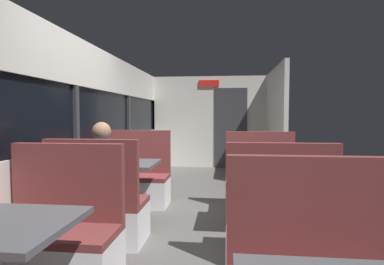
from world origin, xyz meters
The scene contains 12 objects.
ground_plane centered at (0.00, 0.00, -0.01)m, with size 3.30×9.20×0.02m, color #514F4C.
carriage_window_panel_left centered at (-1.45, 0.00, 1.11)m, with size 0.09×8.48×2.30m.
carriage_end_bulkhead centered at (0.06, 4.19, 1.14)m, with size 2.90×0.11×2.30m.
carriage_aisle_panel_right centered at (1.45, 3.00, 1.15)m, with size 0.08×2.40×2.30m, color beige.
bench_near_window_facing_entry centered at (-0.89, -1.39, 0.33)m, with size 0.95×0.50×1.10m.
dining_table_mid_window centered at (-0.89, 0.09, 0.64)m, with size 0.90×0.70×0.74m.
bench_mid_window_facing_end centered at (-0.89, -0.61, 0.33)m, with size 0.95×0.50×1.10m.
bench_mid_window_facing_entry centered at (-0.89, 0.79, 0.33)m, with size 0.95×0.50×1.10m.
dining_table_rear_aisle centered at (0.89, -0.11, 0.64)m, with size 0.90×0.70×0.74m.
bench_rear_aisle_facing_end centered at (0.89, -0.81, 0.33)m, with size 0.95×0.50×1.10m.
bench_rear_aisle_facing_entry centered at (0.89, 0.59, 0.33)m, with size 0.95×0.50×1.10m.
seated_passenger centered at (-0.89, -0.54, 0.54)m, with size 0.47×0.55×1.26m.
Camera 1 is at (0.41, -3.66, 1.34)m, focal length 29.01 mm.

